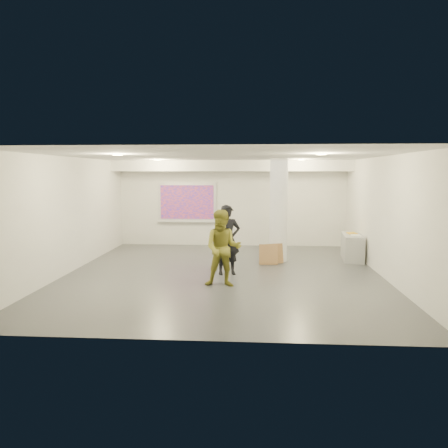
# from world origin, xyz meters

# --- Properties ---
(floor) EXTENTS (8.00, 9.00, 0.01)m
(floor) POSITION_xyz_m (0.00, 0.00, 0.00)
(floor) COLOR #393C41
(floor) RESTS_ON ground
(ceiling) EXTENTS (8.00, 9.00, 0.01)m
(ceiling) POSITION_xyz_m (0.00, 0.00, 3.00)
(ceiling) COLOR silver
(ceiling) RESTS_ON floor
(wall_back) EXTENTS (8.00, 0.01, 3.00)m
(wall_back) POSITION_xyz_m (0.00, 4.50, 1.50)
(wall_back) COLOR silver
(wall_back) RESTS_ON floor
(wall_front) EXTENTS (8.00, 0.01, 3.00)m
(wall_front) POSITION_xyz_m (0.00, -4.50, 1.50)
(wall_front) COLOR silver
(wall_front) RESTS_ON floor
(wall_left) EXTENTS (0.01, 9.00, 3.00)m
(wall_left) POSITION_xyz_m (-4.00, 0.00, 1.50)
(wall_left) COLOR silver
(wall_left) RESTS_ON floor
(wall_right) EXTENTS (0.01, 9.00, 3.00)m
(wall_right) POSITION_xyz_m (4.00, 0.00, 1.50)
(wall_right) COLOR silver
(wall_right) RESTS_ON floor
(soffit_band) EXTENTS (8.00, 1.10, 0.36)m
(soffit_band) POSITION_xyz_m (0.00, 3.95, 2.82)
(soffit_band) COLOR silver
(soffit_band) RESTS_ON ceiling
(downlight_nw) EXTENTS (0.22, 0.22, 0.02)m
(downlight_nw) POSITION_xyz_m (-2.20, 2.50, 2.98)
(downlight_nw) COLOR #E6DB88
(downlight_nw) RESTS_ON ceiling
(downlight_ne) EXTENTS (0.22, 0.22, 0.02)m
(downlight_ne) POSITION_xyz_m (2.20, 2.50, 2.98)
(downlight_ne) COLOR #E6DB88
(downlight_ne) RESTS_ON ceiling
(downlight_sw) EXTENTS (0.22, 0.22, 0.02)m
(downlight_sw) POSITION_xyz_m (-2.20, -1.50, 2.98)
(downlight_sw) COLOR #E6DB88
(downlight_sw) RESTS_ON ceiling
(downlight_se) EXTENTS (0.22, 0.22, 0.02)m
(downlight_se) POSITION_xyz_m (2.20, -1.50, 2.98)
(downlight_se) COLOR #E6DB88
(downlight_se) RESTS_ON ceiling
(column) EXTENTS (0.52, 0.52, 3.00)m
(column) POSITION_xyz_m (1.50, 1.80, 1.50)
(column) COLOR white
(column) RESTS_ON floor
(projection_screen) EXTENTS (2.10, 0.13, 1.42)m
(projection_screen) POSITION_xyz_m (-1.60, 4.45, 1.53)
(projection_screen) COLOR silver
(projection_screen) RESTS_ON wall_back
(credenza) EXTENTS (0.67, 1.36, 0.77)m
(credenza) POSITION_xyz_m (3.72, 2.09, 0.38)
(credenza) COLOR #919496
(credenza) RESTS_ON floor
(papers_stack) EXTENTS (0.25, 0.32, 0.02)m
(papers_stack) POSITION_xyz_m (3.76, 1.88, 0.78)
(papers_stack) COLOR white
(papers_stack) RESTS_ON credenza
(postit_pad) EXTENTS (0.28, 0.36, 0.03)m
(postit_pad) POSITION_xyz_m (3.73, 2.25, 0.78)
(postit_pad) COLOR gold
(postit_pad) RESTS_ON credenza
(cardboard_back) EXTENTS (0.54, 0.34, 0.57)m
(cardboard_back) POSITION_xyz_m (1.38, 1.41, 0.29)
(cardboard_back) COLOR olive
(cardboard_back) RESTS_ON floor
(cardboard_front) EXTENTS (0.53, 0.18, 0.58)m
(cardboard_front) POSITION_xyz_m (1.20, 1.25, 0.29)
(cardboard_front) COLOR olive
(cardboard_front) RESTS_ON floor
(woman) EXTENTS (0.74, 0.59, 1.78)m
(woman) POSITION_xyz_m (0.12, -0.01, 0.89)
(woman) COLOR black
(woman) RESTS_ON floor
(man) EXTENTS (0.86, 0.68, 1.76)m
(man) POSITION_xyz_m (0.09, -1.21, 0.88)
(man) COLOR olive
(man) RESTS_ON floor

